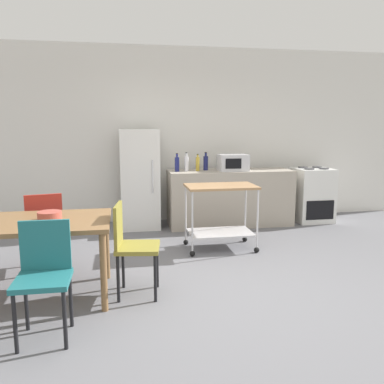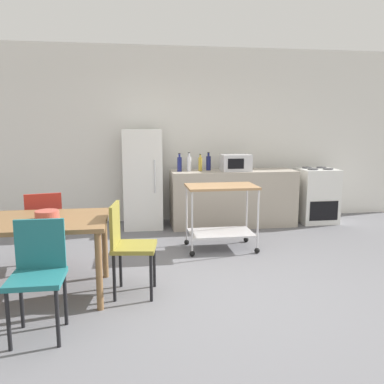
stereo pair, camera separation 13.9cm
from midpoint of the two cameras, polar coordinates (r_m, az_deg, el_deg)
name	(u,v)px [view 1 (the left image)]	position (r m, az deg, el deg)	size (l,w,h in m)	color
ground_plane	(212,293)	(4.02, 1.80, -14.16)	(12.00, 12.00, 0.00)	slate
back_wall	(170,135)	(6.85, -3.75, 8.09)	(8.40, 0.12, 2.90)	silver
kitchen_counter	(230,198)	(6.53, 4.81, -0.82)	(2.00, 0.64, 0.90)	#A89E8E
dining_table	(27,229)	(4.01, -23.38, -4.91)	(1.50, 0.90, 0.75)	brown
chair_olive	(131,243)	(3.86, -9.74, -7.14)	(0.45, 0.45, 0.89)	olive
chair_teal	(44,271)	(3.31, -21.54, -10.49)	(0.40, 0.40, 0.89)	#1E666B
chair_red	(45,226)	(4.74, -21.10, -4.54)	(0.47, 0.47, 0.89)	#B72D23
stove_oven	(312,195)	(7.06, 16.22, -0.37)	(0.60, 0.61, 0.92)	white
refrigerator	(140,179)	(6.36, -8.10, 1.81)	(0.60, 0.63, 1.55)	white
kitchen_cart	(221,206)	(5.22, 3.34, -2.04)	(0.91, 0.57, 0.85)	#A37A51
bottle_sparkling_water	(177,164)	(6.26, -2.79, 4.03)	(0.07, 0.07, 0.29)	navy
bottle_vinegar	(187,163)	(6.30, -1.42, 4.10)	(0.07, 0.07, 0.30)	silver
bottle_sesame_oil	(198,164)	(6.34, 0.18, 4.06)	(0.06, 0.06, 0.27)	gold
bottle_soda	(206,163)	(6.45, 1.35, 4.20)	(0.08, 0.08, 0.29)	navy
microwave	(233,163)	(6.39, 5.23, 4.20)	(0.46, 0.35, 0.26)	silver
fruit_bowl	(50,216)	(3.92, -20.63, -3.24)	(0.22, 0.22, 0.08)	#B24C3F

